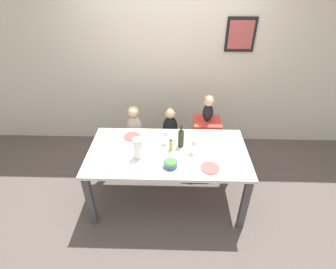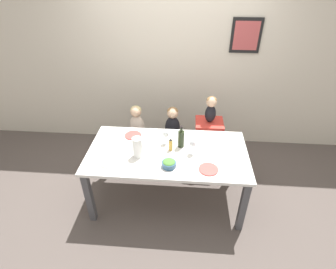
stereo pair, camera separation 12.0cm
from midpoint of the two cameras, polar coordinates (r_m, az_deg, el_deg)
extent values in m
plane|color=#564C47|center=(3.46, -1.06, -13.41)|extent=(14.00, 14.00, 0.00)
cube|color=beige|center=(3.89, -0.37, 16.10)|extent=(10.00, 0.06, 2.70)
cube|color=black|center=(3.84, 14.63, 20.28)|extent=(0.39, 0.02, 0.45)
cube|color=#B74C4C|center=(3.83, 14.66, 20.23)|extent=(0.32, 0.00, 0.37)
cube|color=white|center=(2.97, -1.20, -3.92)|extent=(1.80, 0.92, 0.03)
cube|color=#4C4C51|center=(3.08, -17.70, -13.53)|extent=(0.07, 0.07, 0.71)
cube|color=#4C4C51|center=(3.01, 15.19, -14.36)|extent=(0.07, 0.07, 0.71)
cube|color=#4C4C51|center=(3.64, -14.18, -4.31)|extent=(0.07, 0.07, 0.71)
cube|color=#4C4C51|center=(3.58, 12.75, -4.79)|extent=(0.07, 0.07, 0.71)
cylinder|color=silver|center=(3.79, -10.26, -4.96)|extent=(0.04, 0.04, 0.40)
cylinder|color=silver|center=(3.74, -5.82, -5.09)|extent=(0.04, 0.04, 0.40)
cylinder|color=silver|center=(4.02, -9.53, -2.31)|extent=(0.04, 0.04, 0.40)
cylinder|color=silver|center=(3.97, -5.34, -2.41)|extent=(0.04, 0.04, 0.40)
cube|color=#2D2D33|center=(3.74, -8.00, -0.95)|extent=(0.43, 0.39, 0.05)
cylinder|color=silver|center=(3.72, -2.80, -5.16)|extent=(0.04, 0.04, 0.40)
cylinder|color=silver|center=(3.71, 1.76, -5.25)|extent=(0.04, 0.04, 0.40)
cylinder|color=silver|center=(3.95, -2.51, -2.46)|extent=(0.04, 0.04, 0.40)
cylinder|color=silver|center=(3.95, 1.77, -2.53)|extent=(0.04, 0.04, 0.40)
cube|color=#2D2D33|center=(3.70, -0.46, -1.08)|extent=(0.43, 0.39, 0.05)
cylinder|color=silver|center=(3.65, 5.29, -3.29)|extent=(0.04, 0.04, 0.69)
cylinder|color=silver|center=(3.68, 9.20, -3.33)|extent=(0.04, 0.04, 0.69)
cylinder|color=silver|center=(3.85, 5.11, -1.03)|extent=(0.04, 0.04, 0.69)
cylinder|color=silver|center=(3.88, 8.81, -1.08)|extent=(0.04, 0.04, 0.69)
cube|color=red|center=(3.56, 7.52, 2.66)|extent=(0.37, 0.33, 0.05)
ellipsoid|color=beige|center=(3.64, -8.24, 1.62)|extent=(0.20, 0.16, 0.35)
sphere|color=#D6AD89|center=(3.52, -8.54, 4.77)|extent=(0.15, 0.15, 0.15)
ellipsoid|color=#DBC684|center=(3.52, -8.55, 5.16)|extent=(0.15, 0.14, 0.10)
ellipsoid|color=black|center=(3.59, -0.47, 1.52)|extent=(0.20, 0.16, 0.35)
sphere|color=#D6AD89|center=(3.47, -0.49, 4.72)|extent=(0.15, 0.15, 0.15)
ellipsoid|color=olive|center=(3.47, -0.49, 5.11)|extent=(0.15, 0.14, 0.10)
ellipsoid|color=black|center=(3.48, 7.70, 4.72)|extent=(0.14, 0.11, 0.24)
sphere|color=#D6AD89|center=(3.40, 7.91, 7.24)|extent=(0.13, 0.13, 0.13)
ellipsoid|color=olive|center=(3.40, 7.93, 7.60)|extent=(0.13, 0.13, 0.09)
cylinder|color=#232D19|center=(2.98, 1.68, -0.94)|extent=(0.07, 0.07, 0.20)
cylinder|color=#232D19|center=(2.90, 1.72, 1.27)|extent=(0.03, 0.03, 0.07)
cylinder|color=black|center=(2.89, 1.73, 1.69)|extent=(0.03, 0.03, 0.02)
cylinder|color=white|center=(2.84, -7.73, -2.95)|extent=(0.11, 0.11, 0.23)
cylinder|color=white|center=(2.94, 4.23, -3.93)|extent=(0.06, 0.06, 0.00)
cylinder|color=white|center=(2.92, 4.26, -3.28)|extent=(0.01, 0.01, 0.08)
ellipsoid|color=white|center=(2.86, 4.34, -1.83)|extent=(0.07, 0.07, 0.10)
cylinder|color=white|center=(3.08, -1.71, -1.91)|extent=(0.06, 0.06, 0.00)
cylinder|color=white|center=(3.05, -1.73, -1.27)|extent=(0.01, 0.01, 0.08)
ellipsoid|color=white|center=(3.00, -1.75, 0.14)|extent=(0.07, 0.07, 0.10)
cylinder|color=#335675|center=(2.74, -0.72, -6.49)|extent=(0.15, 0.15, 0.06)
ellipsoid|color=#4C8438|center=(2.72, -0.73, -6.04)|extent=(0.13, 0.13, 0.04)
cylinder|color=silver|center=(2.86, -13.72, -6.23)|extent=(0.20, 0.20, 0.01)
cylinder|color=#D14C47|center=(3.22, -8.92, -0.40)|extent=(0.20, 0.20, 0.01)
cylinder|color=silver|center=(3.14, 8.28, -1.41)|extent=(0.20, 0.20, 0.01)
cylinder|color=#D14C47|center=(2.75, 7.90, -7.23)|extent=(0.20, 0.20, 0.01)
cylinder|color=#BC8E33|center=(2.93, -0.56, -2.36)|extent=(0.04, 0.04, 0.13)
cone|color=black|center=(2.89, -0.56, -1.13)|extent=(0.04, 0.04, 0.02)
camera|label=1|loc=(0.06, -91.19, -0.80)|focal=28.00mm
camera|label=2|loc=(0.06, 88.81, 0.80)|focal=28.00mm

